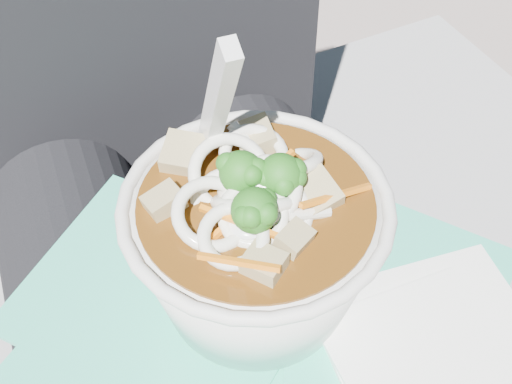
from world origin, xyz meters
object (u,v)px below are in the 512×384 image
object	(u,v)px
person_body	(193,263)
plastic_bag	(255,340)
udon_bowl	(256,238)
lap	(229,365)

from	to	relation	value
person_body	plastic_bag	distance (m)	0.14
plastic_bag	udon_bowl	bearing A→B (deg)	69.30
lap	person_body	bearing A→B (deg)	90.00
udon_bowl	lap	bearing A→B (deg)	-174.88
plastic_bag	udon_bowl	world-z (taller)	udon_bowl
person_body	udon_bowl	distance (m)	0.16
person_body	plastic_bag	size ratio (longest dim) A/B	2.59
person_body	udon_bowl	world-z (taller)	person_body
person_body	plastic_bag	world-z (taller)	person_body
lap	person_body	size ratio (longest dim) A/B	0.47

